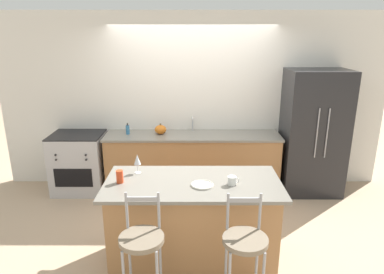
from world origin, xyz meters
TOP-DOWN VIEW (x-y plane):
  - ground_plane at (0.00, 0.00)m, footprint 18.00×18.00m
  - wall_back at (0.00, 0.66)m, footprint 6.00×0.07m
  - back_counter at (0.00, 0.36)m, footprint 2.65×0.64m
  - sink_faucet at (0.00, 0.55)m, footprint 0.02×0.13m
  - kitchen_island at (0.00, -1.43)m, footprint 1.80×0.86m
  - refrigerator at (1.81, 0.31)m, footprint 0.89×0.69m
  - oven_range at (-1.75, 0.32)m, footprint 0.78×0.66m
  - bar_stool_near at (-0.43, -2.13)m, footprint 0.38×0.38m
  - bar_stool_far at (0.43, -2.15)m, footprint 0.38×0.38m
  - dinner_plate at (0.09, -1.52)m, footprint 0.23×0.23m
  - wine_glass at (-0.59, -1.20)m, footprint 0.07×0.07m
  - coffee_mug at (0.39, -1.50)m, footprint 0.12×0.09m
  - tumbler_cup at (-0.74, -1.45)m, footprint 0.07×0.07m
  - pumpkin_decoration at (-0.49, 0.38)m, footprint 0.18×0.18m
  - soap_bottle at (-0.98, 0.36)m, footprint 0.06×0.06m

SIDE VIEW (x-z plane):
  - ground_plane at x=0.00m, z-range 0.00..0.00m
  - back_counter at x=0.00m, z-range 0.00..0.91m
  - oven_range at x=-1.75m, z-range 0.00..0.92m
  - kitchen_island at x=0.00m, z-range 0.00..0.94m
  - bar_stool_near at x=-0.43m, z-range 0.07..1.17m
  - bar_stool_far at x=0.43m, z-range 0.07..1.17m
  - refrigerator at x=1.81m, z-range 0.00..1.88m
  - dinner_plate at x=0.09m, z-range 0.94..0.96m
  - pumpkin_decoration at x=-0.49m, z-range 0.90..1.06m
  - soap_bottle at x=-0.98m, z-range 0.89..1.06m
  - coffee_mug at x=0.39m, z-range 0.94..1.03m
  - tumbler_cup at x=-0.74m, z-range 0.94..1.07m
  - sink_faucet at x=0.00m, z-range 0.93..1.15m
  - wine_glass at x=-0.59m, z-range 0.98..1.19m
  - wall_back at x=0.00m, z-range 0.00..2.70m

